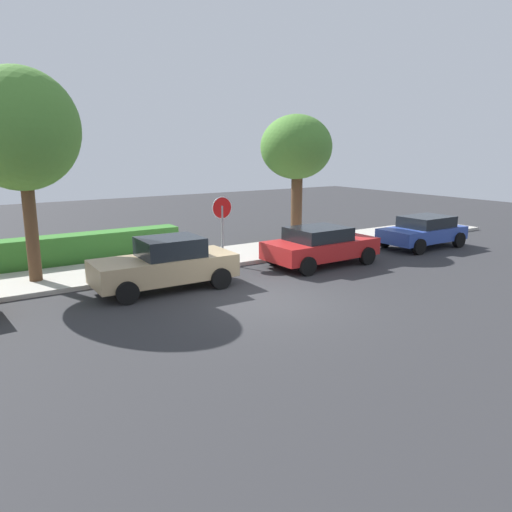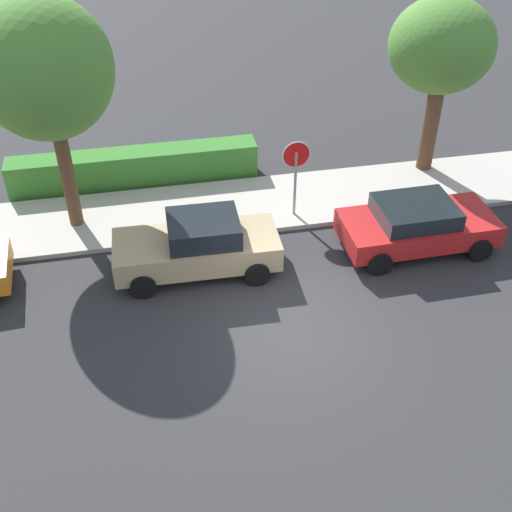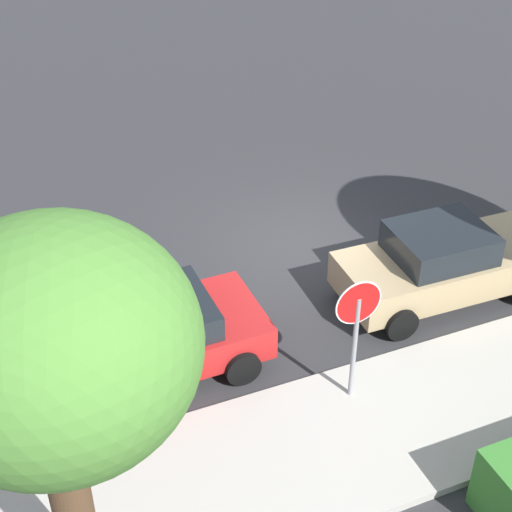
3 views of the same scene
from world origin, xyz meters
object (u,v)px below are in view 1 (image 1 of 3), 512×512
street_tree_mid_block (296,149)px  street_tree_near_corner (20,130)px  parked_car_tan (166,264)px  parked_car_blue (423,231)px  stop_sign (222,218)px  parked_car_red (320,245)px

street_tree_mid_block → street_tree_near_corner: bearing=-175.1°
parked_car_tan → street_tree_near_corner: street_tree_near_corner is taller
parked_car_tan → parked_car_blue: (11.65, -0.09, -0.07)m
stop_sign → parked_car_blue: size_ratio=0.64×
parked_car_tan → street_tree_near_corner: bearing=140.6°
stop_sign → street_tree_near_corner: size_ratio=0.38×
parked_car_tan → stop_sign: bearing=31.8°
parked_car_red → street_tree_near_corner: street_tree_near_corner is taller
street_tree_near_corner → parked_car_blue: bearing=-10.4°
stop_sign → street_tree_mid_block: 5.51m
street_tree_near_corner → parked_car_tan: bearing=-39.4°
street_tree_mid_block → parked_car_blue: bearing=-42.7°
parked_car_red → parked_car_blue: bearing=0.6°
parked_car_red → street_tree_near_corner: bearing=162.9°
stop_sign → parked_car_blue: (8.64, -1.96, -0.99)m
parked_car_blue → street_tree_near_corner: bearing=169.6°
parked_car_blue → street_tree_mid_block: 6.41m
street_tree_near_corner → street_tree_mid_block: (10.88, 0.94, -0.54)m
parked_car_tan → street_tree_mid_block: bearing=25.1°
parked_car_tan → street_tree_near_corner: size_ratio=0.66×
street_tree_mid_block → parked_car_red: bearing=-115.3°
parked_car_blue → parked_car_red: bearing=-179.4°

